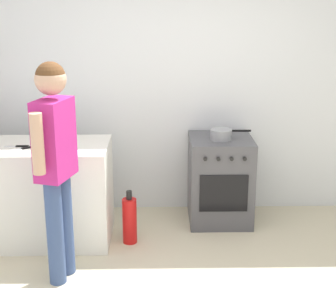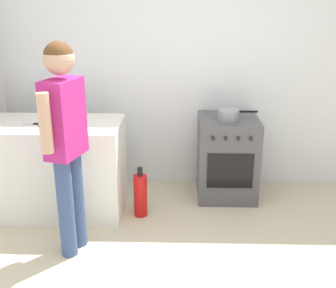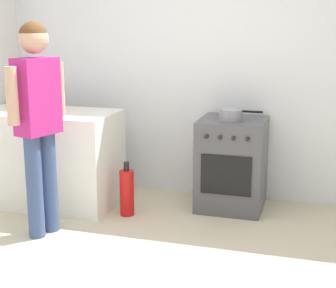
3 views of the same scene
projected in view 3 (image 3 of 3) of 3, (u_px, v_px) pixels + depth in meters
ground_plane at (140, 278)px, 3.53m from camera, size 8.00×8.00×0.00m
back_wall at (206, 66)px, 5.05m from camera, size 6.00×0.10×2.60m
counter_unit at (49, 158)px, 4.93m from camera, size 1.30×0.70×0.90m
oven_left at (232, 164)px, 4.81m from camera, size 0.60×0.62×0.85m
pot at (231, 115)px, 4.65m from camera, size 0.39×0.21×0.10m
knife_chef at (28, 113)px, 4.72m from camera, size 0.27×0.20×0.01m
knife_paring at (32, 111)px, 4.81m from camera, size 0.21×0.03×0.01m
person at (38, 110)px, 4.05m from camera, size 0.29×0.55×1.72m
fire_extinguisher at (127, 192)px, 4.65m from camera, size 0.13×0.13×0.50m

